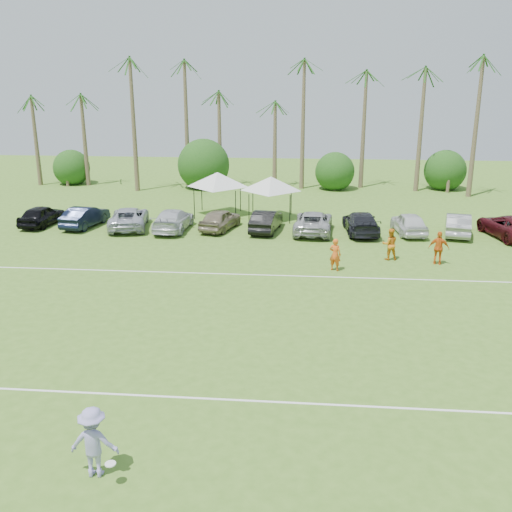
{
  "coord_description": "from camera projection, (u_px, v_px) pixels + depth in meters",
  "views": [
    {
      "loc": [
        3.53,
        -13.53,
        9.54
      ],
      "look_at": [
        1.2,
        12.11,
        1.6
      ],
      "focal_mm": 40.0,
      "sensor_mm": 36.0,
      "label": 1
    }
  ],
  "objects": [
    {
      "name": "ground",
      "position": [
        174.0,
        436.0,
        15.99
      ],
      "size": [
        120.0,
        120.0,
        0.0
      ],
      "primitive_type": "plane",
      "color": "#467021",
      "rests_on": "ground"
    },
    {
      "name": "field_lines",
      "position": [
        218.0,
        321.0,
        23.6
      ],
      "size": [
        80.0,
        12.1,
        0.01
      ],
      "color": "white",
      "rests_on": "ground"
    },
    {
      "name": "palm_tree_0",
      "position": [
        28.0,
        104.0,
        51.85
      ],
      "size": [
        2.4,
        2.4,
        8.9
      ],
      "color": "brown",
      "rests_on": "ground"
    },
    {
      "name": "palm_tree_1",
      "position": [
        80.0,
        94.0,
        51.16
      ],
      "size": [
        2.4,
        2.4,
        9.9
      ],
      "color": "brown",
      "rests_on": "ground"
    },
    {
      "name": "palm_tree_2",
      "position": [
        134.0,
        84.0,
        50.47
      ],
      "size": [
        2.4,
        2.4,
        10.9
      ],
      "color": "brown",
      "rests_on": "ground"
    },
    {
      "name": "palm_tree_3",
      "position": [
        178.0,
        74.0,
        49.88
      ],
      "size": [
        2.4,
        2.4,
        11.9
      ],
      "color": "brown",
      "rests_on": "ground"
    },
    {
      "name": "palm_tree_4",
      "position": [
        224.0,
        105.0,
        50.29
      ],
      "size": [
        2.4,
        2.4,
        8.9
      ],
      "color": "brown",
      "rests_on": "ground"
    },
    {
      "name": "palm_tree_5",
      "position": [
        269.0,
        95.0,
        49.69
      ],
      "size": [
        2.4,
        2.4,
        9.9
      ],
      "color": "brown",
      "rests_on": "ground"
    },
    {
      "name": "palm_tree_6",
      "position": [
        315.0,
        85.0,
        49.09
      ],
      "size": [
        2.4,
        2.4,
        10.9
      ],
      "color": "brown",
      "rests_on": "ground"
    },
    {
      "name": "palm_tree_7",
      "position": [
        363.0,
        74.0,
        48.5
      ],
      "size": [
        2.4,
        2.4,
        11.9
      ],
      "color": "brown",
      "rests_on": "ground"
    },
    {
      "name": "palm_tree_8",
      "position": [
        420.0,
        106.0,
        48.83
      ],
      "size": [
        2.4,
        2.4,
        8.9
      ],
      "color": "brown",
      "rests_on": "ground"
    },
    {
      "name": "palm_tree_9",
      "position": [
        481.0,
        95.0,
        48.14
      ],
      "size": [
        2.4,
        2.4,
        9.9
      ],
      "color": "brown",
      "rests_on": "ground"
    },
    {
      "name": "bush_tree_0",
      "position": [
        70.0,
        166.0,
        54.21
      ],
      "size": [
        4.0,
        4.0,
        4.0
      ],
      "color": "brown",
      "rests_on": "ground"
    },
    {
      "name": "bush_tree_1",
      "position": [
        205.0,
        167.0,
        53.09
      ],
      "size": [
        4.0,
        4.0,
        4.0
      ],
      "color": "brown",
      "rests_on": "ground"
    },
    {
      "name": "bush_tree_2",
      "position": [
        335.0,
        169.0,
        52.06
      ],
      "size": [
        4.0,
        4.0,
        4.0
      ],
      "color": "brown",
      "rests_on": "ground"
    },
    {
      "name": "bush_tree_3",
      "position": [
        447.0,
        171.0,
        51.19
      ],
      "size": [
        4.0,
        4.0,
        4.0
      ],
      "color": "brown",
      "rests_on": "ground"
    },
    {
      "name": "sideline_player_a",
      "position": [
        335.0,
        255.0,
        29.68
      ],
      "size": [
        0.75,
        0.64,
        1.73
      ],
      "primitive_type": "imported",
      "rotation": [
        0.0,
        0.0,
        2.72
      ],
      "color": "#E75B19",
      "rests_on": "ground"
    },
    {
      "name": "sideline_player_b",
      "position": [
        390.0,
        244.0,
        31.47
      ],
      "size": [
        0.93,
        0.76,
        1.78
      ],
      "primitive_type": "imported",
      "rotation": [
        0.0,
        0.0,
        3.25
      ],
      "color": "orange",
      "rests_on": "ground"
    },
    {
      "name": "sideline_player_c",
      "position": [
        439.0,
        248.0,
        30.66
      ],
      "size": [
        1.15,
        0.72,
        1.83
      ],
      "primitive_type": "imported",
      "rotation": [
        0.0,
        0.0,
        2.87
      ],
      "color": "#DB5F18",
      "rests_on": "ground"
    },
    {
      "name": "canopy_tent_left",
      "position": [
        217.0,
        172.0,
        41.33
      ],
      "size": [
        4.58,
        4.58,
        3.71
      ],
      "color": "black",
      "rests_on": "ground"
    },
    {
      "name": "canopy_tent_right",
      "position": [
        271.0,
        177.0,
        40.26
      ],
      "size": [
        4.39,
        4.39,
        3.56
      ],
      "color": "black",
      "rests_on": "ground"
    },
    {
      "name": "frisbee_player",
      "position": [
        94.0,
        442.0,
        14.15
      ],
      "size": [
        1.28,
        0.87,
        1.88
      ],
      "rotation": [
        0.0,
        0.0,
        3.17
      ],
      "color": "#9790CC",
      "rests_on": "ground"
    },
    {
      "name": "parked_car_0",
      "position": [
        42.0,
        215.0,
        39.02
      ],
      "size": [
        2.03,
        4.28,
        1.41
      ],
      "primitive_type": "imported",
      "rotation": [
        0.0,
        0.0,
        3.05
      ],
      "color": "black",
      "rests_on": "ground"
    },
    {
      "name": "parked_car_1",
      "position": [
        85.0,
        216.0,
        38.7
      ],
      "size": [
        2.18,
        4.47,
        1.41
      ],
      "primitive_type": "imported",
      "rotation": [
        0.0,
        0.0,
        2.98
      ],
      "color": "black",
      "rests_on": "ground"
    },
    {
      "name": "parked_car_2",
      "position": [
        129.0,
        218.0,
        38.33
      ],
      "size": [
        3.28,
        5.44,
        1.41
      ],
      "primitive_type": "imported",
      "rotation": [
        0.0,
        0.0,
        3.34
      ],
      "color": "#A7AAB7",
      "rests_on": "ground"
    },
    {
      "name": "parked_car_3",
      "position": [
        173.0,
        220.0,
        37.81
      ],
      "size": [
        2.12,
        4.92,
        1.41
      ],
      "primitive_type": "imported",
      "rotation": [
        0.0,
        0.0,
        3.11
      ],
      "color": "silver",
      "rests_on": "ground"
    },
    {
      "name": "parked_car_4",
      "position": [
        220.0,
        219.0,
        37.93
      ],
      "size": [
        2.66,
        4.43,
        1.41
      ],
      "primitive_type": "imported",
      "rotation": [
        0.0,
        0.0,
        2.89
      ],
      "color": "#82745C",
      "rests_on": "ground"
    },
    {
      "name": "parked_car_5",
      "position": [
        266.0,
        221.0,
        37.53
      ],
      "size": [
        2.04,
        4.45,
        1.41
      ],
      "primitive_type": "imported",
      "rotation": [
        0.0,
        0.0,
        3.01
      ],
      "color": "black",
      "rests_on": "ground"
    },
    {
      "name": "parked_car_6",
      "position": [
        313.0,
        222.0,
        37.19
      ],
      "size": [
        2.66,
        5.22,
        1.41
      ],
      "primitive_type": "imported",
      "rotation": [
        0.0,
        0.0,
        3.08
      ],
      "color": "#A4A5A6",
      "rests_on": "ground"
    },
    {
      "name": "parked_car_7",
      "position": [
        361.0,
        223.0,
        37.02
      ],
      "size": [
        2.31,
        4.99,
        1.41
      ],
      "primitive_type": "imported",
      "rotation": [
        0.0,
        0.0,
        3.21
      ],
      "color": "black",
      "rests_on": "ground"
    },
    {
      "name": "parked_car_8",
      "position": [
        409.0,
        223.0,
        36.88
      ],
      "size": [
        2.08,
        4.29,
        1.41
      ],
      "primitive_type": "imported",
      "rotation": [
        0.0,
        0.0,
        3.24
      ],
      "color": "silver",
      "rests_on": "ground"
    },
    {
      "name": "parked_car_9",
      "position": [
        458.0,
        224.0,
        36.63
      ],
      "size": [
        2.37,
        4.51,
        1.41
      ],
      "primitive_type": "imported",
      "rotation": [
        0.0,
        0.0,
        2.93
      ],
      "color": "gray",
      "rests_on": "ground"
    },
    {
      "name": "parked_car_10",
      "position": [
        509.0,
        226.0,
        36.11
      ],
      "size": [
        3.35,
        5.46,
        1.41
      ],
      "primitive_type": "imported",
      "rotation": [
        0.0,
        0.0,
        3.35
      ],
      "color": "#490F15",
      "rests_on": "ground"
    }
  ]
}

